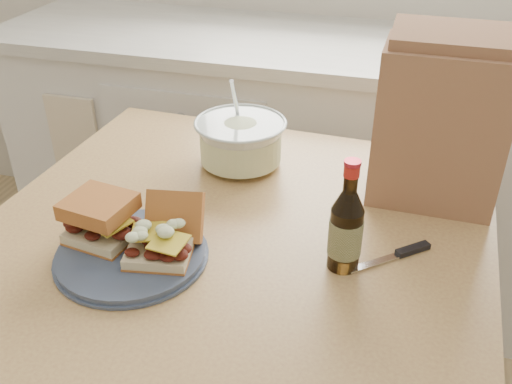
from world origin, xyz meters
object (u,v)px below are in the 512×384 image
(plate, at_px, (132,254))
(beer_bottle, at_px, (346,229))
(coleslaw_bowl, at_px, (241,143))
(dining_table, at_px, (231,282))
(paper_bag, at_px, (440,126))

(plate, relative_size, beer_bottle, 1.27)
(plate, distance_m, coleslaw_bowl, 0.41)
(dining_table, distance_m, beer_bottle, 0.31)
(beer_bottle, height_order, paper_bag, paper_bag)
(beer_bottle, distance_m, paper_bag, 0.33)
(beer_bottle, xyz_separation_m, paper_bag, (0.14, 0.29, 0.08))
(dining_table, relative_size, plate, 3.77)
(coleslaw_bowl, xyz_separation_m, beer_bottle, (0.29, -0.31, 0.03))
(plate, height_order, beer_bottle, beer_bottle)
(beer_bottle, bearing_deg, plate, 174.10)
(beer_bottle, bearing_deg, paper_bag, 45.53)
(coleslaw_bowl, bearing_deg, beer_bottle, -47.33)
(plate, xyz_separation_m, beer_bottle, (0.38, 0.08, 0.07))
(coleslaw_bowl, height_order, beer_bottle, beer_bottle)
(coleslaw_bowl, relative_size, beer_bottle, 0.99)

